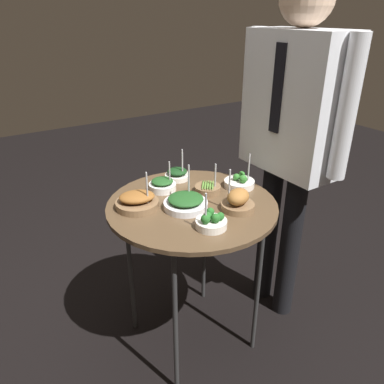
% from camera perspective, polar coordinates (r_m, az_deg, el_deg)
% --- Properties ---
extents(ground_plane, '(8.00, 8.00, 0.00)m').
position_cam_1_polar(ground_plane, '(1.97, 0.00, -21.07)').
color(ground_plane, black).
extents(serving_cart, '(0.69, 0.69, 0.74)m').
position_cam_1_polar(serving_cart, '(1.54, 0.00, -3.42)').
color(serving_cart, brown).
rests_on(serving_cart, ground_plane).
extents(bowl_spinach_mid_left, '(0.18, 0.18, 0.16)m').
position_cam_1_polar(bowl_spinach_mid_left, '(1.47, -0.96, -1.58)').
color(bowl_spinach_mid_left, silver).
rests_on(bowl_spinach_mid_left, serving_cart).
extents(bowl_spinach_front_left, '(0.11, 0.11, 0.15)m').
position_cam_1_polar(bowl_spinach_front_left, '(1.73, -2.26, 2.74)').
color(bowl_spinach_front_left, silver).
rests_on(bowl_spinach_front_left, serving_cart).
extents(bowl_roast_back_left, '(0.13, 0.13, 0.17)m').
position_cam_1_polar(bowl_roast_back_left, '(1.46, 7.01, -1.38)').
color(bowl_roast_back_left, brown).
rests_on(bowl_roast_back_left, serving_cart).
extents(bowl_spinach_front_center, '(0.12, 0.12, 0.13)m').
position_cam_1_polar(bowl_spinach_front_center, '(1.62, -4.52, 1.10)').
color(bowl_spinach_front_center, white).
rests_on(bowl_spinach_front_center, serving_cart).
extents(bowl_roast_near_rim, '(0.17, 0.17, 0.16)m').
position_cam_1_polar(bowl_roast_near_rim, '(1.49, -8.35, -1.38)').
color(bowl_roast_near_rim, brown).
rests_on(bowl_roast_near_rim, serving_cart).
extents(bowl_asparagus_center, '(0.11, 0.11, 0.13)m').
position_cam_1_polar(bowl_asparagus_center, '(1.60, 2.43, 0.54)').
color(bowl_asparagus_center, brown).
rests_on(bowl_asparagus_center, serving_cart).
extents(bowl_broccoli_front_right, '(0.11, 0.11, 0.15)m').
position_cam_1_polar(bowl_broccoli_front_right, '(1.34, 2.94, -4.51)').
color(bowl_broccoli_front_right, silver).
rests_on(bowl_broccoli_front_right, serving_cart).
extents(bowl_broccoli_mid_right, '(0.13, 0.13, 0.15)m').
position_cam_1_polar(bowl_broccoli_mid_right, '(1.66, 7.26, 1.48)').
color(bowl_broccoli_mid_right, silver).
rests_on(bowl_broccoli_mid_right, serving_cart).
extents(waiter_figure, '(0.59, 0.22, 1.59)m').
position_cam_1_polar(waiter_figure, '(1.71, 15.08, 10.42)').
color(waiter_figure, black).
rests_on(waiter_figure, ground_plane).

